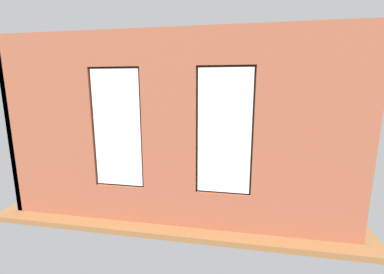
{
  "coord_description": "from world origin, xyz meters",
  "views": [
    {
      "loc": [
        -1.13,
        6.49,
        2.41
      ],
      "look_at": [
        -0.01,
        0.4,
        1.17
      ],
      "focal_mm": 24.0,
      "sensor_mm": 36.0,
      "label": 1
    }
  ],
  "objects_px": {
    "candle_jar": "(179,162)",
    "tv_flatscreen": "(99,142)",
    "couch_left": "(288,170)",
    "potted_plant_between_couches": "(259,173)",
    "remote_silver": "(189,161)",
    "couch_by_window": "(182,192)",
    "potted_plant_near_tv": "(98,160)",
    "potted_plant_by_left_couch": "(266,150)",
    "potted_plant_corner_far_left": "(317,194)",
    "potted_plant_corner_near_left": "(284,136)",
    "media_console": "(100,162)",
    "table_plant_small": "(208,157)",
    "potted_plant_beside_window_right": "(88,177)",
    "potted_plant_mid_room_small": "(227,157)",
    "cup_ceramic": "(194,161)",
    "coffee_table": "(194,165)"
  },
  "relations": [
    {
      "from": "couch_by_window",
      "to": "tv_flatscreen",
      "type": "relative_size",
      "value": 2.28
    },
    {
      "from": "table_plant_small",
      "to": "potted_plant_beside_window_right",
      "type": "bearing_deg",
      "value": 38.2
    },
    {
      "from": "coffee_table",
      "to": "cup_ceramic",
      "type": "relative_size",
      "value": 15.1
    },
    {
      "from": "potted_plant_beside_window_right",
      "to": "potted_plant_by_left_couch",
      "type": "bearing_deg",
      "value": -139.34
    },
    {
      "from": "couch_left",
      "to": "potted_plant_corner_far_left",
      "type": "bearing_deg",
      "value": 4.11
    },
    {
      "from": "potted_plant_corner_far_left",
      "to": "potted_plant_corner_near_left",
      "type": "bearing_deg",
      "value": -89.98
    },
    {
      "from": "remote_silver",
      "to": "potted_plant_corner_near_left",
      "type": "relative_size",
      "value": 0.11
    },
    {
      "from": "couch_by_window",
      "to": "potted_plant_corner_far_left",
      "type": "xyz_separation_m",
      "value": [
        -2.5,
        0.1,
        0.19
      ]
    },
    {
      "from": "potted_plant_corner_far_left",
      "to": "potted_plant_corner_near_left",
      "type": "relative_size",
      "value": 0.83
    },
    {
      "from": "couch_left",
      "to": "media_console",
      "type": "height_order",
      "value": "couch_left"
    },
    {
      "from": "couch_left",
      "to": "tv_flatscreen",
      "type": "distance_m",
      "value": 5.18
    },
    {
      "from": "couch_by_window",
      "to": "potted_plant_beside_window_right",
      "type": "bearing_deg",
      "value": 2.87
    },
    {
      "from": "table_plant_small",
      "to": "couch_left",
      "type": "bearing_deg",
      "value": -176.77
    },
    {
      "from": "tv_flatscreen",
      "to": "table_plant_small",
      "type": "bearing_deg",
      "value": 178.81
    },
    {
      "from": "tv_flatscreen",
      "to": "potted_plant_corner_near_left",
      "type": "distance_m",
      "value": 5.6
    },
    {
      "from": "potted_plant_corner_near_left",
      "to": "potted_plant_beside_window_right",
      "type": "bearing_deg",
      "value": 39.53
    },
    {
      "from": "couch_by_window",
      "to": "potted_plant_near_tv",
      "type": "xyz_separation_m",
      "value": [
        2.25,
        -0.74,
        0.34
      ]
    },
    {
      "from": "remote_silver",
      "to": "potted_plant_by_left_couch",
      "type": "height_order",
      "value": "potted_plant_by_left_couch"
    },
    {
      "from": "coffee_table",
      "to": "potted_plant_by_left_couch",
      "type": "xyz_separation_m",
      "value": [
        -1.98,
        -1.71,
        0.05
      ]
    },
    {
      "from": "candle_jar",
      "to": "tv_flatscreen",
      "type": "xyz_separation_m",
      "value": [
        2.4,
        -0.32,
        0.35
      ]
    },
    {
      "from": "candle_jar",
      "to": "potted_plant_by_left_couch",
      "type": "height_order",
      "value": "potted_plant_by_left_couch"
    },
    {
      "from": "couch_left",
      "to": "potted_plant_between_couches",
      "type": "bearing_deg",
      "value": -26.44
    },
    {
      "from": "tv_flatscreen",
      "to": "potted_plant_by_left_couch",
      "type": "height_order",
      "value": "tv_flatscreen"
    },
    {
      "from": "couch_left",
      "to": "cup_ceramic",
      "type": "relative_size",
      "value": 24.51
    },
    {
      "from": "media_console",
      "to": "potted_plant_beside_window_right",
      "type": "distance_m",
      "value": 2.06
    },
    {
      "from": "remote_silver",
      "to": "potted_plant_mid_room_small",
      "type": "height_order",
      "value": "potted_plant_mid_room_small"
    },
    {
      "from": "potted_plant_beside_window_right",
      "to": "potted_plant_corner_near_left",
      "type": "height_order",
      "value": "potted_plant_corner_near_left"
    },
    {
      "from": "couch_by_window",
      "to": "potted_plant_by_left_couch",
      "type": "height_order",
      "value": "couch_by_window"
    },
    {
      "from": "candle_jar",
      "to": "table_plant_small",
      "type": "bearing_deg",
      "value": -160.26
    },
    {
      "from": "table_plant_small",
      "to": "potted_plant_near_tv",
      "type": "height_order",
      "value": "potted_plant_near_tv"
    },
    {
      "from": "media_console",
      "to": "cup_ceramic",
      "type": "bearing_deg",
      "value": 175.88
    },
    {
      "from": "couch_left",
      "to": "candle_jar",
      "type": "distance_m",
      "value": 2.78
    },
    {
      "from": "cup_ceramic",
      "to": "remote_silver",
      "type": "height_order",
      "value": "cup_ceramic"
    },
    {
      "from": "potted_plant_beside_window_right",
      "to": "couch_by_window",
      "type": "bearing_deg",
      "value": -177.13
    },
    {
      "from": "couch_by_window",
      "to": "potted_plant_between_couches",
      "type": "xyz_separation_m",
      "value": [
        -1.48,
        -0.06,
        0.46
      ]
    },
    {
      "from": "potted_plant_corner_near_left",
      "to": "couch_by_window",
      "type": "bearing_deg",
      "value": 55.3
    },
    {
      "from": "coffee_table",
      "to": "cup_ceramic",
      "type": "bearing_deg",
      "value": -156.04
    },
    {
      "from": "couch_left",
      "to": "potted_plant_corner_near_left",
      "type": "distance_m",
      "value": 1.86
    },
    {
      "from": "table_plant_small",
      "to": "remote_silver",
      "type": "distance_m",
      "value": 0.51
    },
    {
      "from": "potted_plant_near_tv",
      "to": "potted_plant_by_left_couch",
      "type": "relative_size",
      "value": 1.58
    },
    {
      "from": "potted_plant_mid_room_small",
      "to": "tv_flatscreen",
      "type": "bearing_deg",
      "value": 15.83
    },
    {
      "from": "coffee_table",
      "to": "remote_silver",
      "type": "xyz_separation_m",
      "value": [
        0.16,
        -0.1,
        0.07
      ]
    },
    {
      "from": "couch_left",
      "to": "potted_plant_corner_far_left",
      "type": "distance_m",
      "value": 1.94
    },
    {
      "from": "tv_flatscreen",
      "to": "potted_plant_between_couches",
      "type": "distance_m",
      "value": 4.61
    },
    {
      "from": "coffee_table",
      "to": "candle_jar",
      "type": "relative_size",
      "value": 13.22
    },
    {
      "from": "table_plant_small",
      "to": "potted_plant_near_tv",
      "type": "distance_m",
      "value": 2.74
    },
    {
      "from": "candle_jar",
      "to": "potted_plant_beside_window_right",
      "type": "height_order",
      "value": "potted_plant_beside_window_right"
    },
    {
      "from": "remote_silver",
      "to": "couch_by_window",
      "type": "bearing_deg",
      "value": -117.07
    },
    {
      "from": "remote_silver",
      "to": "potted_plant_mid_room_small",
      "type": "distance_m",
      "value": 1.47
    },
    {
      "from": "table_plant_small",
      "to": "media_console",
      "type": "bearing_deg",
      "value": -1.14
    }
  ]
}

